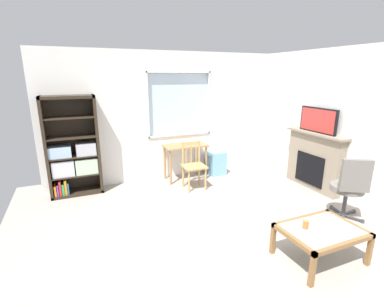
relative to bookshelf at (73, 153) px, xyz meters
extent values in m
cube|color=#9E9389|center=(1.87, -2.31, -0.78)|extent=(5.92, 6.11, 0.02)
cube|color=white|center=(1.87, 0.24, -0.33)|extent=(4.92, 0.12, 0.90)
cube|color=white|center=(1.87, 0.24, 1.63)|extent=(4.92, 0.12, 0.39)
cube|color=white|center=(0.44, 0.24, 0.78)|extent=(2.05, 0.12, 1.31)
cube|color=white|center=(3.58, 0.24, 0.78)|extent=(1.52, 0.12, 1.31)
cube|color=silver|center=(2.14, 0.25, 0.78)|extent=(1.36, 0.02, 1.31)
cube|color=white|center=(2.14, 0.18, 0.14)|extent=(1.42, 0.06, 0.03)
cube|color=white|center=(2.14, 0.18, 1.42)|extent=(1.42, 0.06, 0.03)
cube|color=white|center=(1.46, 0.18, 0.78)|extent=(0.03, 0.06, 1.31)
cube|color=white|center=(2.82, 0.18, 0.78)|extent=(0.03, 0.06, 1.31)
cube|color=white|center=(4.39, -2.31, 0.53)|extent=(0.12, 5.31, 2.60)
cube|color=#2D2319|center=(-0.42, -0.01, 0.13)|extent=(0.05, 0.38, 1.80)
cube|color=#2D2319|center=(0.43, -0.01, 0.13)|extent=(0.05, 0.38, 1.80)
cube|color=#2D2319|center=(0.01, -0.01, 1.00)|extent=(0.90, 0.38, 0.05)
cube|color=#2D2319|center=(0.01, -0.01, -0.75)|extent=(0.90, 0.38, 0.05)
cube|color=#2D2319|center=(0.01, 0.17, 0.13)|extent=(0.90, 0.02, 1.80)
cube|color=#2D2319|center=(0.01, -0.01, -0.40)|extent=(0.85, 0.36, 0.02)
cube|color=#2D2319|center=(0.01, -0.01, -0.05)|extent=(0.85, 0.36, 0.02)
cube|color=#2D2319|center=(0.01, -0.01, 0.30)|extent=(0.85, 0.36, 0.02)
cube|color=#2D2319|center=(0.01, -0.01, 0.65)|extent=(0.85, 0.36, 0.02)
cube|color=silver|center=(-0.19, -0.02, -0.24)|extent=(0.37, 0.30, 0.29)
cube|color=#B7D6B2|center=(0.21, -0.02, -0.24)|extent=(0.38, 0.30, 0.28)
cube|color=#9EBCDB|center=(-0.21, -0.02, 0.06)|extent=(0.37, 0.30, 0.19)
cube|color=#B2B2BC|center=(0.23, -0.02, 0.07)|extent=(0.34, 0.32, 0.22)
cube|color=orange|center=(-0.36, -0.03, -0.63)|extent=(0.04, 0.30, 0.19)
cube|color=purple|center=(-0.32, -0.03, -0.62)|extent=(0.03, 0.30, 0.20)
cube|color=red|center=(-0.27, -0.03, -0.59)|extent=(0.03, 0.29, 0.27)
cube|color=green|center=(-0.23, -0.03, -0.62)|extent=(0.04, 0.29, 0.20)
cube|color=orange|center=(-0.18, -0.03, -0.59)|extent=(0.04, 0.29, 0.27)
cube|color=#286BB2|center=(-0.14, -0.03, -0.62)|extent=(0.02, 0.28, 0.21)
cube|color=#A37547|center=(2.15, -0.11, -0.04)|extent=(0.89, 0.46, 0.03)
cylinder|color=#A37547|center=(1.75, -0.29, -0.42)|extent=(0.04, 0.04, 0.71)
cylinder|color=#A37547|center=(2.54, -0.29, -0.42)|extent=(0.04, 0.04, 0.71)
cylinder|color=#A37547|center=(1.75, 0.07, -0.42)|extent=(0.04, 0.04, 0.71)
cylinder|color=#A37547|center=(2.54, 0.07, -0.42)|extent=(0.04, 0.04, 0.71)
cube|color=tan|center=(2.11, -0.66, -0.32)|extent=(0.43, 0.41, 0.04)
cylinder|color=tan|center=(1.93, -0.82, -0.56)|extent=(0.04, 0.04, 0.43)
cylinder|color=tan|center=(2.27, -0.83, -0.56)|extent=(0.04, 0.04, 0.43)
cylinder|color=tan|center=(1.94, -0.50, -0.56)|extent=(0.04, 0.04, 0.43)
cylinder|color=tan|center=(2.28, -0.51, -0.56)|extent=(0.04, 0.04, 0.43)
cylinder|color=tan|center=(1.94, -0.50, -0.10)|extent=(0.04, 0.04, 0.45)
cylinder|color=tan|center=(2.28, -0.51, -0.10)|extent=(0.04, 0.04, 0.45)
cube|color=tan|center=(2.11, -0.50, 0.10)|extent=(0.36, 0.05, 0.06)
cylinder|color=tan|center=(2.01, -0.50, -0.13)|extent=(0.02, 0.02, 0.35)
cylinder|color=tan|center=(2.11, -0.50, -0.13)|extent=(0.02, 0.02, 0.35)
cylinder|color=tan|center=(2.22, -0.51, -0.13)|extent=(0.02, 0.02, 0.35)
cube|color=#72ADDB|center=(2.89, -0.06, -0.51)|extent=(0.35, 0.40, 0.52)
cube|color=gray|center=(4.24, -1.53, -0.24)|extent=(0.18, 1.20, 1.06)
cube|color=black|center=(4.15, -1.53, -0.38)|extent=(0.03, 0.66, 0.58)
cube|color=gray|center=(4.22, -1.53, 0.31)|extent=(0.26, 1.30, 0.04)
cube|color=black|center=(4.22, -1.53, 0.56)|extent=(0.05, 0.82, 0.46)
cube|color=#B2332D|center=(4.20, -1.53, 0.56)|extent=(0.01, 0.77, 0.41)
cylinder|color=slate|center=(3.78, -2.63, -0.29)|extent=(0.48, 0.48, 0.09)
cube|color=slate|center=(3.67, -2.81, -0.01)|extent=(0.38, 0.28, 0.48)
cylinder|color=#38383D|center=(3.78, -2.63, -0.53)|extent=(0.06, 0.06, 0.42)
cube|color=#38383D|center=(3.67, -2.55, -0.74)|extent=(0.26, 0.18, 0.03)
cylinder|color=#38383D|center=(3.55, -2.48, -0.75)|extent=(0.05, 0.05, 0.05)
cube|color=#38383D|center=(3.68, -2.72, -0.74)|extent=(0.24, 0.21, 0.03)
cylinder|color=#38383D|center=(3.57, -2.81, -0.75)|extent=(0.05, 0.05, 0.05)
cube|color=#38383D|center=(3.84, -2.76, -0.74)|extent=(0.14, 0.27, 0.03)
cylinder|color=#38383D|center=(3.89, -2.89, -0.75)|extent=(0.05, 0.05, 0.05)
cube|color=#38383D|center=(3.92, -2.62, -0.74)|extent=(0.28, 0.06, 0.03)
cylinder|color=#38383D|center=(4.06, -2.61, -0.75)|extent=(0.05, 0.05, 0.05)
cube|color=#38383D|center=(3.82, -2.49, -0.74)|extent=(0.10, 0.28, 0.03)
cylinder|color=#38383D|center=(3.85, -2.36, -0.75)|extent=(0.05, 0.05, 0.05)
cube|color=#8C9E99|center=(2.60, -3.26, -0.37)|extent=(0.82, 0.58, 0.02)
cube|color=brown|center=(2.60, -3.57, -0.39)|extent=(0.92, 0.05, 0.05)
cube|color=brown|center=(2.60, -2.95, -0.39)|extent=(0.92, 0.05, 0.05)
cube|color=brown|center=(2.16, -3.26, -0.39)|extent=(0.05, 0.68, 0.05)
cube|color=brown|center=(3.03, -3.26, -0.39)|extent=(0.05, 0.68, 0.05)
cube|color=brown|center=(2.16, -3.57, -0.59)|extent=(0.05, 0.05, 0.36)
cube|color=brown|center=(3.03, -3.57, -0.59)|extent=(0.05, 0.05, 0.36)
cube|color=brown|center=(2.16, -2.95, -0.59)|extent=(0.05, 0.05, 0.36)
cube|color=brown|center=(3.03, -2.95, -0.59)|extent=(0.05, 0.05, 0.36)
cylinder|color=orange|center=(2.43, -3.17, -0.32)|extent=(0.07, 0.07, 0.09)
camera|label=1|loc=(0.04, -5.35, 1.37)|focal=26.37mm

